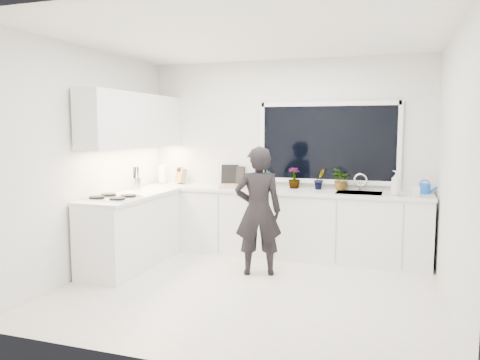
% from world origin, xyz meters
% --- Properties ---
extents(floor, '(4.00, 3.50, 0.02)m').
position_xyz_m(floor, '(0.00, 0.00, -0.01)').
color(floor, beige).
rests_on(floor, ground).
extents(wall_back, '(4.00, 0.02, 2.70)m').
position_xyz_m(wall_back, '(0.00, 1.76, 1.35)').
color(wall_back, white).
rests_on(wall_back, ground).
extents(wall_left, '(0.02, 3.50, 2.70)m').
position_xyz_m(wall_left, '(-2.01, 0.00, 1.35)').
color(wall_left, white).
rests_on(wall_left, ground).
extents(wall_right, '(0.02, 3.50, 2.70)m').
position_xyz_m(wall_right, '(2.01, 0.00, 1.35)').
color(wall_right, white).
rests_on(wall_right, ground).
extents(ceiling, '(4.00, 3.50, 0.02)m').
position_xyz_m(ceiling, '(0.00, 0.00, 2.71)').
color(ceiling, white).
rests_on(ceiling, wall_back).
extents(window, '(1.80, 0.02, 1.00)m').
position_xyz_m(window, '(0.60, 1.73, 1.55)').
color(window, black).
rests_on(window, wall_back).
extents(base_cabinets_back, '(3.92, 0.58, 0.88)m').
position_xyz_m(base_cabinets_back, '(0.00, 1.45, 0.44)').
color(base_cabinets_back, white).
rests_on(base_cabinets_back, floor).
extents(base_cabinets_left, '(0.58, 1.60, 0.88)m').
position_xyz_m(base_cabinets_left, '(-1.67, 0.35, 0.44)').
color(base_cabinets_left, white).
rests_on(base_cabinets_left, floor).
extents(countertop_back, '(3.94, 0.62, 0.04)m').
position_xyz_m(countertop_back, '(0.00, 1.44, 0.90)').
color(countertop_back, silver).
rests_on(countertop_back, base_cabinets_back).
extents(countertop_left, '(0.62, 1.60, 0.04)m').
position_xyz_m(countertop_left, '(-1.67, 0.35, 0.90)').
color(countertop_left, silver).
rests_on(countertop_left, base_cabinets_left).
extents(upper_cabinets, '(0.34, 2.10, 0.70)m').
position_xyz_m(upper_cabinets, '(-1.79, 0.70, 1.85)').
color(upper_cabinets, white).
rests_on(upper_cabinets, wall_left).
extents(sink, '(0.58, 0.42, 0.14)m').
position_xyz_m(sink, '(1.05, 1.45, 0.87)').
color(sink, silver).
rests_on(sink, countertop_back).
extents(faucet, '(0.03, 0.03, 0.22)m').
position_xyz_m(faucet, '(1.05, 1.65, 1.03)').
color(faucet, silver).
rests_on(faucet, countertop_back).
extents(stovetop, '(0.56, 0.48, 0.03)m').
position_xyz_m(stovetop, '(-1.69, -0.00, 0.94)').
color(stovetop, black).
rests_on(stovetop, countertop_left).
extents(person, '(0.65, 0.53, 1.54)m').
position_xyz_m(person, '(-0.04, 0.53, 0.77)').
color(person, black).
rests_on(person, floor).
extents(pizza_tray, '(0.57, 0.47, 0.03)m').
position_xyz_m(pizza_tray, '(-0.61, 1.42, 0.94)').
color(pizza_tray, silver).
rests_on(pizza_tray, countertop_back).
extents(pizza, '(0.51, 0.42, 0.01)m').
position_xyz_m(pizza, '(-0.61, 1.42, 0.95)').
color(pizza, '#C04119').
rests_on(pizza, pizza_tray).
extents(watering_can, '(0.18, 0.18, 0.13)m').
position_xyz_m(watering_can, '(1.85, 1.61, 0.98)').
color(watering_can, blue).
rests_on(watering_can, countertop_back).
extents(paper_towel_roll, '(0.13, 0.13, 0.26)m').
position_xyz_m(paper_towel_roll, '(-1.85, 1.55, 1.05)').
color(paper_towel_roll, white).
rests_on(paper_towel_roll, countertop_back).
extents(knife_block, '(0.16, 0.14, 0.22)m').
position_xyz_m(knife_block, '(-1.56, 1.59, 1.03)').
color(knife_block, '#A17A4B').
rests_on(knife_block, countertop_back).
extents(utensil_crock, '(0.14, 0.14, 0.16)m').
position_xyz_m(utensil_crock, '(-1.85, 0.80, 1.00)').
color(utensil_crock, silver).
rests_on(utensil_crock, countertop_left).
extents(picture_frame_large, '(0.21, 0.11, 0.28)m').
position_xyz_m(picture_frame_large, '(-0.69, 1.69, 1.06)').
color(picture_frame_large, black).
rests_on(picture_frame_large, countertop_back).
extents(picture_frame_small, '(0.25, 0.07, 0.30)m').
position_xyz_m(picture_frame_small, '(-0.82, 1.69, 1.07)').
color(picture_frame_small, black).
rests_on(picture_frame_small, countertop_back).
extents(herb_plants, '(1.22, 0.34, 0.29)m').
position_xyz_m(herb_plants, '(0.52, 1.61, 1.06)').
color(herb_plants, '#26662D').
rests_on(herb_plants, countertop_back).
extents(soap_bottles, '(0.36, 0.17, 0.31)m').
position_xyz_m(soap_bottles, '(1.56, 1.30, 1.06)').
color(soap_bottles, '#D8BF66').
rests_on(soap_bottles, countertop_back).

